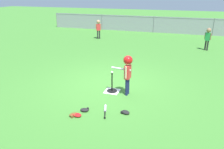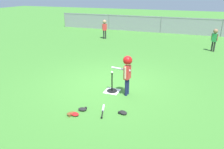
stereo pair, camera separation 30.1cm
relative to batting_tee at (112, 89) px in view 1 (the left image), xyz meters
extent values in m
plane|color=#3D7A2D|center=(-0.27, 0.48, -0.09)|extent=(60.00, 60.00, 0.00)
cube|color=white|center=(0.00, 0.00, -0.08)|extent=(0.44, 0.44, 0.01)
cylinder|color=black|center=(0.00, 0.00, -0.07)|extent=(0.32, 0.32, 0.03)
cylinder|color=black|center=(0.00, 0.00, 0.22)|extent=(0.04, 0.04, 0.56)
cylinder|color=black|center=(0.00, 0.00, 0.49)|extent=(0.06, 0.06, 0.02)
sphere|color=white|center=(0.00, 0.00, 0.54)|extent=(0.07, 0.07, 0.07)
cylinder|color=#191E4C|center=(0.49, -0.13, 0.17)|extent=(0.08, 0.08, 0.51)
cylinder|color=#191E4C|center=(0.50, -0.01, 0.17)|extent=(0.08, 0.08, 0.51)
cube|color=red|center=(0.50, -0.07, 0.63)|extent=(0.17, 0.24, 0.40)
cylinder|color=beige|center=(0.48, -0.21, 0.65)|extent=(0.06, 0.06, 0.34)
cylinder|color=beige|center=(0.52, 0.07, 0.65)|extent=(0.06, 0.06, 0.34)
sphere|color=beige|center=(0.50, -0.07, 0.95)|extent=(0.23, 0.23, 0.23)
sphere|color=red|center=(0.50, -0.07, 0.98)|extent=(0.26, 0.26, 0.26)
cylinder|color=silver|center=(0.29, -0.04, 0.69)|extent=(0.60, 0.14, 0.06)
cylinder|color=#262626|center=(-3.19, 7.20, 0.18)|extent=(0.08, 0.08, 0.53)
cylinder|color=#262626|center=(-3.30, 7.15, 0.18)|extent=(0.08, 0.08, 0.53)
cube|color=red|center=(-3.25, 7.17, 0.64)|extent=(0.27, 0.22, 0.41)
cylinder|color=tan|center=(-3.11, 7.23, 0.67)|extent=(0.06, 0.06, 0.35)
cylinder|color=tan|center=(-3.38, 7.11, 0.67)|extent=(0.06, 0.06, 0.35)
sphere|color=tan|center=(-3.25, 7.17, 0.98)|extent=(0.23, 0.23, 0.23)
cylinder|color=#262626|center=(3.12, 6.20, 0.17)|extent=(0.08, 0.08, 0.51)
cylinder|color=#262626|center=(3.01, 6.25, 0.17)|extent=(0.08, 0.08, 0.51)
cube|color=green|center=(3.07, 6.23, 0.62)|extent=(0.26, 0.22, 0.39)
cylinder|color=#8C6647|center=(3.19, 6.16, 0.65)|extent=(0.06, 0.06, 0.34)
cylinder|color=#8C6647|center=(2.94, 6.29, 0.65)|extent=(0.06, 0.06, 0.34)
sphere|color=#8C6647|center=(3.07, 6.23, 0.94)|extent=(0.23, 0.23, 0.23)
cylinder|color=silver|center=(0.18, -1.10, -0.06)|extent=(0.15, 0.31, 0.06)
cylinder|color=black|center=(0.27, -1.40, -0.06)|extent=(0.12, 0.30, 0.03)
cylinder|color=black|center=(0.32, -1.55, -0.06)|extent=(0.05, 0.03, 0.05)
ellipsoid|color=brown|center=(-0.46, -1.65, -0.05)|extent=(0.27, 0.27, 0.07)
cube|color=brown|center=(-0.45, -1.75, -0.05)|extent=(0.06, 0.06, 0.06)
ellipsoid|color=black|center=(0.73, -1.14, -0.05)|extent=(0.27, 0.23, 0.07)
cube|color=black|center=(0.65, -1.18, -0.05)|extent=(0.06, 0.06, 0.06)
ellipsoid|color=black|center=(-0.30, -1.36, -0.05)|extent=(0.24, 0.18, 0.07)
cube|color=black|center=(-0.24, -1.28, -0.05)|extent=(0.05, 0.05, 0.06)
ellipsoid|color=#B21919|center=(-0.36, -1.64, -0.05)|extent=(0.25, 0.20, 0.07)
cube|color=#B21919|center=(-0.44, -1.70, -0.05)|extent=(0.06, 0.05, 0.06)
cylinder|color=slate|center=(-8.27, 10.54, 0.49)|extent=(0.06, 0.06, 1.15)
cylinder|color=slate|center=(-4.27, 10.54, 0.49)|extent=(0.06, 0.06, 1.15)
cylinder|color=slate|center=(-0.27, 10.54, 0.49)|extent=(0.06, 0.06, 1.15)
cylinder|color=slate|center=(3.73, 10.54, 0.49)|extent=(0.06, 0.06, 1.15)
cube|color=gray|center=(-0.27, 10.54, 1.01)|extent=(16.00, 0.03, 0.03)
cube|color=gray|center=(-0.27, 10.54, 0.49)|extent=(16.00, 0.01, 1.15)
camera|label=1|loc=(1.92, -5.87, 2.82)|focal=35.53mm
camera|label=2|loc=(2.21, -5.77, 2.82)|focal=35.53mm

